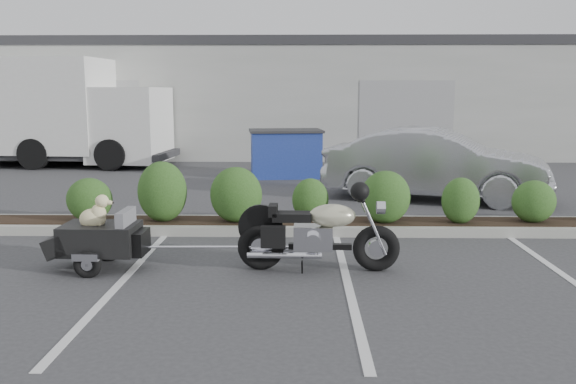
{
  "coord_description": "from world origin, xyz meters",
  "views": [
    {
      "loc": [
        0.63,
        -7.55,
        2.24
      ],
      "look_at": [
        0.45,
        1.5,
        0.75
      ],
      "focal_mm": 38.0,
      "sensor_mm": 36.0,
      "label": 1
    }
  ],
  "objects_px": {
    "motorcycle": "(318,234)",
    "sedan": "(436,164)",
    "pet_trailer": "(99,237)",
    "delivery_truck": "(55,115)",
    "dumpster": "(286,153)"
  },
  "relations": [
    {
      "from": "pet_trailer",
      "to": "delivery_truck",
      "type": "relative_size",
      "value": 0.23
    },
    {
      "from": "dumpster",
      "to": "pet_trailer",
      "type": "bearing_deg",
      "value": -110.57
    },
    {
      "from": "motorcycle",
      "to": "delivery_truck",
      "type": "height_order",
      "value": "delivery_truck"
    },
    {
      "from": "dumpster",
      "to": "delivery_truck",
      "type": "xyz_separation_m",
      "value": [
        -7.11,
        2.45,
        0.92
      ]
    },
    {
      "from": "sedan",
      "to": "delivery_truck",
      "type": "xyz_separation_m",
      "value": [
        -10.32,
        5.9,
        0.8
      ]
    },
    {
      "from": "pet_trailer",
      "to": "sedan",
      "type": "distance_m",
      "value": 7.47
    },
    {
      "from": "pet_trailer",
      "to": "sedan",
      "type": "relative_size",
      "value": 0.36
    },
    {
      "from": "dumpster",
      "to": "motorcycle",
      "type": "bearing_deg",
      "value": -92.4
    },
    {
      "from": "dumpster",
      "to": "delivery_truck",
      "type": "distance_m",
      "value": 7.57
    },
    {
      "from": "motorcycle",
      "to": "pet_trailer",
      "type": "relative_size",
      "value": 1.26
    },
    {
      "from": "motorcycle",
      "to": "pet_trailer",
      "type": "xyz_separation_m",
      "value": [
        -2.78,
        0.02,
        -0.06
      ]
    },
    {
      "from": "motorcycle",
      "to": "sedan",
      "type": "height_order",
      "value": "sedan"
    },
    {
      "from": "motorcycle",
      "to": "sedan",
      "type": "xyz_separation_m",
      "value": [
        2.6,
        5.19,
        0.28
      ]
    },
    {
      "from": "motorcycle",
      "to": "dumpster",
      "type": "xyz_separation_m",
      "value": [
        -0.61,
        8.64,
        0.16
      ]
    },
    {
      "from": "motorcycle",
      "to": "dumpster",
      "type": "height_order",
      "value": "dumpster"
    }
  ]
}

